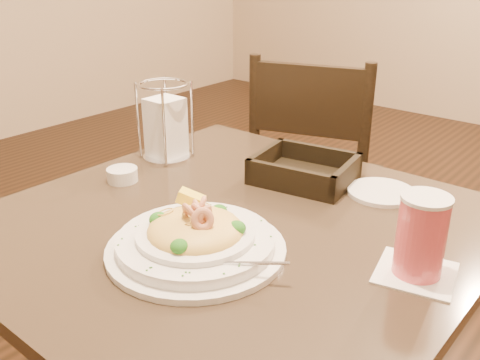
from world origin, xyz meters
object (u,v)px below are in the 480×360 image
Objects in this scene: dining_chair_near at (314,175)px; napkin_caddy at (166,126)px; drink_glass at (421,237)px; main_table at (234,318)px; side_plate at (381,192)px; butter_ramekin at (122,175)px; bread_basket at (304,172)px; pasta_bowl at (196,238)px.

napkin_caddy is (-0.04, -0.65, 0.33)m from dining_chair_near.
main_table is at bearing -172.03° from drink_glass.
side_plate is 2.09× the size of butter_ramekin.
napkin_caddy reaches higher than drink_glass.
main_table is 3.73× the size of bread_basket.
butter_ramekin is (-0.35, 0.12, -0.01)m from pasta_bowl.
drink_glass is 0.76× the size of napkin_caddy.
main_table is 4.60× the size of napkin_caddy.
napkin_caddy reaches higher than side_plate.
drink_glass reaches higher than butter_ramekin.
dining_chair_near is at bearing 86.07° from napkin_caddy.
main_table is 0.86m from dining_chair_near.
dining_chair_near is 0.86m from butter_ramekin.
dining_chair_near is 6.29× the size of drink_glass.
butter_ramekin is (-0.32, -0.27, -0.01)m from bread_basket.
bread_basket is 0.42m from butter_ramekin.
napkin_caddy is (-0.38, 0.29, 0.05)m from pasta_bowl.
napkin_caddy is at bearing 156.25° from main_table.
side_plate is at bearing 72.19° from pasta_bowl.
butter_ramekin is (-0.49, -0.31, 0.01)m from side_plate.
napkin_caddy is at bearing 143.05° from pasta_bowl.
dining_chair_near is at bearing 133.57° from side_plate.
drink_glass is at bearing -53.73° from side_plate.
drink_glass is at bearing -30.10° from bread_basket.
main_table is at bearing 101.55° from pasta_bowl.
side_plate is at bearing 14.90° from bread_basket.
pasta_bowl is at bearing -36.95° from napkin_caddy.
drink_glass reaches higher than side_plate.
drink_glass is at bearing 5.31° from butter_ramekin.
napkin_caddy is (-0.35, -0.10, 0.06)m from bread_basket.
butter_ramekin is (-0.32, -0.01, 0.25)m from main_table.
main_table is 12.86× the size of butter_ramekin.
bread_basket is (0.31, -0.55, 0.27)m from dining_chair_near.
bread_basket is 0.18m from side_plate.
pasta_bowl is 4.89× the size of butter_ramekin.
main_table is at bearing -88.85° from bread_basket.
napkin_caddy is 1.33× the size of side_plate.
drink_glass is at bearing -8.68° from napkin_caddy.
bread_basket is 3.45× the size of butter_ramekin.
bread_basket is at bearing -165.10° from side_plate.
dining_chair_near is 1.05m from drink_glass.
bread_basket is (-0.01, 0.26, 0.26)m from main_table.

